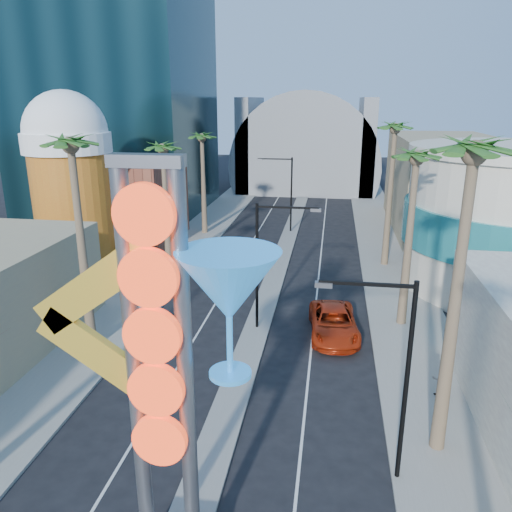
# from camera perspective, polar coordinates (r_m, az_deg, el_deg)

# --- Properties ---
(sidewalk_west) EXTENTS (5.00, 100.00, 0.15)m
(sidewalk_west) POSITION_cam_1_polar(r_m,az_deg,el_deg) (47.30, -8.55, 0.50)
(sidewalk_west) COLOR gray
(sidewalk_west) RESTS_ON ground
(sidewalk_east) EXTENTS (5.00, 100.00, 0.15)m
(sidewalk_east) POSITION_cam_1_polar(r_m,az_deg,el_deg) (45.54, 14.95, -0.59)
(sidewalk_east) COLOR gray
(sidewalk_east) RESTS_ON ground
(median) EXTENTS (1.60, 84.00, 0.15)m
(median) POSITION_cam_1_polar(r_m,az_deg,el_deg) (48.30, 3.34, 1.02)
(median) COLOR gray
(median) RESTS_ON ground
(brick_filler_west) EXTENTS (10.00, 10.00, 8.00)m
(brick_filler_west) POSITION_cam_1_polar(r_m,az_deg,el_deg) (51.33, -14.75, 5.98)
(brick_filler_west) COLOR brown
(brick_filler_west) RESTS_ON ground
(filler_east) EXTENTS (10.00, 20.00, 10.00)m
(filler_east) POSITION_cam_1_polar(r_m,az_deg,el_deg) (58.00, 20.53, 7.73)
(filler_east) COLOR tan
(filler_east) RESTS_ON ground
(beer_mug) EXTENTS (7.00, 7.00, 14.50)m
(beer_mug) POSITION_cam_1_polar(r_m,az_deg,el_deg) (44.07, -20.44, 8.71)
(beer_mug) COLOR #BA4918
(beer_mug) RESTS_ON ground
(canopy) EXTENTS (22.00, 16.00, 22.00)m
(canopy) POSITION_cam_1_polar(r_m,az_deg,el_deg) (80.79, 5.80, 10.71)
(canopy) COLOR slate
(canopy) RESTS_ON ground
(neon_sign) EXTENTS (6.53, 2.60, 12.55)m
(neon_sign) POSITION_cam_1_polar(r_m,az_deg,el_deg) (13.29, -7.69, -11.71)
(neon_sign) COLOR gray
(neon_sign) RESTS_ON ground
(streetlight_0) EXTENTS (3.79, 0.25, 8.00)m
(streetlight_0) POSITION_cam_1_polar(r_m,az_deg,el_deg) (29.73, 1.16, 0.13)
(streetlight_0) COLOR black
(streetlight_0) RESTS_ON ground
(streetlight_1) EXTENTS (3.79, 0.25, 8.00)m
(streetlight_1) POSITION_cam_1_polar(r_m,az_deg,el_deg) (53.10, 3.48, 7.85)
(streetlight_1) COLOR black
(streetlight_1) RESTS_ON ground
(streetlight_2) EXTENTS (3.45, 0.25, 8.00)m
(streetlight_2) POSITION_cam_1_polar(r_m,az_deg,el_deg) (18.59, 15.52, -11.89)
(streetlight_2) COLOR black
(streetlight_2) RESTS_ON ground
(palm_1) EXTENTS (2.40, 2.40, 12.70)m
(palm_1) POSITION_cam_1_polar(r_m,az_deg,el_deg) (27.70, -20.28, 10.37)
(palm_1) COLOR brown
(palm_1) RESTS_ON ground
(palm_2) EXTENTS (2.40, 2.40, 11.20)m
(palm_2) POSITION_cam_1_polar(r_m,az_deg,el_deg) (40.60, -10.57, 11.18)
(palm_2) COLOR brown
(palm_2) RESTS_ON ground
(palm_3) EXTENTS (2.40, 2.40, 11.20)m
(palm_3) POSITION_cam_1_polar(r_m,az_deg,el_deg) (52.03, -6.18, 12.70)
(palm_3) COLOR brown
(palm_3) RESTS_ON ground
(palm_5) EXTENTS (2.40, 2.40, 13.20)m
(palm_5) POSITION_cam_1_polar(r_m,az_deg,el_deg) (18.89, 23.41, 8.51)
(palm_5) COLOR brown
(palm_5) RESTS_ON ground
(palm_6) EXTENTS (2.40, 2.40, 11.70)m
(palm_6) POSITION_cam_1_polar(r_m,az_deg,el_deg) (30.73, 17.79, 9.53)
(palm_6) COLOR brown
(palm_6) RESTS_ON ground
(palm_7) EXTENTS (2.40, 2.40, 12.70)m
(palm_7) POSITION_cam_1_polar(r_m,az_deg,el_deg) (42.49, 15.55, 12.94)
(palm_7) COLOR brown
(palm_7) RESTS_ON ground
(red_pickup) EXTENTS (3.31, 6.25, 1.67)m
(red_pickup) POSITION_cam_1_polar(r_m,az_deg,el_deg) (30.75, 8.87, -7.56)
(red_pickup) COLOR #B92C0E
(red_pickup) RESTS_ON ground
(pedestrian_b) EXTENTS (0.90, 0.73, 1.73)m
(pedestrian_b) POSITION_cam_1_polar(r_m,az_deg,el_deg) (26.02, 20.36, -13.03)
(pedestrian_b) COLOR gray
(pedestrian_b) RESTS_ON sidewalk_east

